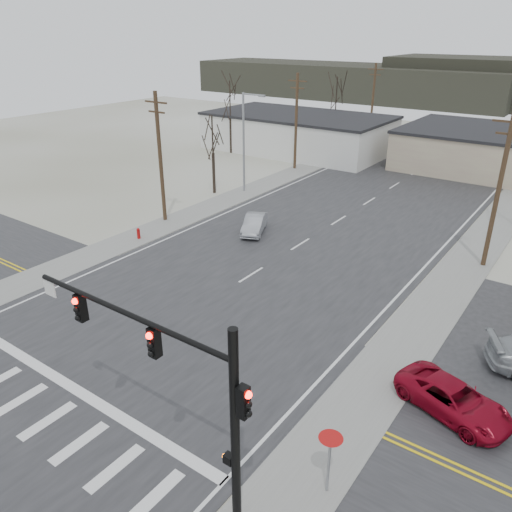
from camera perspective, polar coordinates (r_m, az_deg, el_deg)
The scene contains 22 objects.
ground at distance 26.15m, azimuth -11.07°, elevation -8.63°, with size 140.00×140.00×0.00m, color silver.
main_road at distance 36.67m, azimuth 5.88°, elevation 1.83°, with size 18.00×110.00×0.05m, color #252628.
cross_road at distance 26.14m, azimuth -11.07°, elevation -8.60°, with size 90.00×10.00×0.04m, color #252628.
sidewalk_left at distance 46.13m, azimuth -2.46°, elevation 6.76°, with size 3.00×90.00×0.06m, color gray.
sidewalk_right at distance 37.79m, azimuth 23.86°, elevation 0.47°, with size 3.00×90.00×0.06m, color gray.
traffic_signal_mast at distance 15.27m, azimuth -8.31°, elevation -13.95°, with size 8.95×0.43×7.20m.
fire_hydrant at distance 37.53m, azimuth -13.28°, elevation 2.53°, with size 0.24×0.24×0.87m.
yield_sign at distance 17.11m, azimuth 8.49°, elevation -20.56°, with size 0.80×0.80×2.35m.
building_left_far at distance 64.61m, azimuth 4.81°, elevation 13.91°, with size 22.30×12.30×4.50m.
upole_left_b at distance 39.61m, azimuth -10.90°, elevation 11.16°, with size 2.20×0.30×10.00m.
upole_left_c at distance 55.06m, azimuth 4.61°, elevation 15.20°, with size 2.20×0.30×10.00m.
upole_left_d at distance 72.76m, azimuth 13.20°, elevation 16.94°, with size 2.20×0.30×10.00m.
upole_right_a at distance 34.13m, azimuth 26.01°, elevation 6.97°, with size 2.20×0.30×10.00m.
streetlight_main at distance 46.52m, azimuth -1.23°, elevation 13.37°, with size 2.40×0.25×9.00m.
tree_left_near at distance 46.30m, azimuth -5.00°, elevation 13.41°, with size 3.30×3.30×7.35m.
tree_left_far at distance 68.26m, azimuth 9.18°, elevation 17.68°, with size 3.96×3.96×8.82m.
tree_left_mid at distance 62.47m, azimuth -2.99°, elevation 17.33°, with size 3.96×3.96×8.82m.
hill_left at distance 118.83m, azimuth 10.26°, elevation 19.08°, with size 70.00×18.00×7.00m, color #333026.
sedan_crossing at distance 37.66m, azimuth -0.19°, elevation 3.70°, with size 1.38×3.97×1.31m, color gray.
car_far_a at distance 68.07m, azimuth 25.23°, elevation 10.91°, with size 1.83×4.50×1.31m, color black.
car_far_b at distance 74.37m, azimuth 16.54°, elevation 13.16°, with size 1.43×3.55×1.21m, color black.
car_parked_red at distance 22.09m, azimuth 21.62°, elevation -14.98°, with size 2.14×4.65×1.29m, color maroon.
Camera 1 is at (16.50, -14.57, 14.12)m, focal length 35.00 mm.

